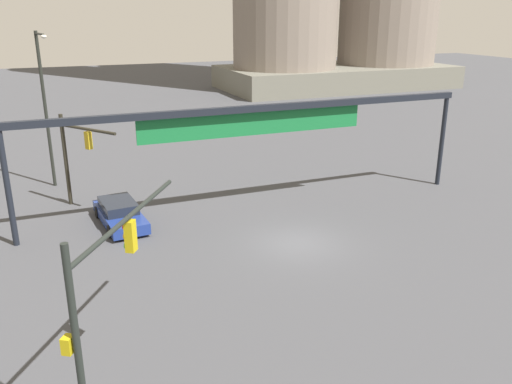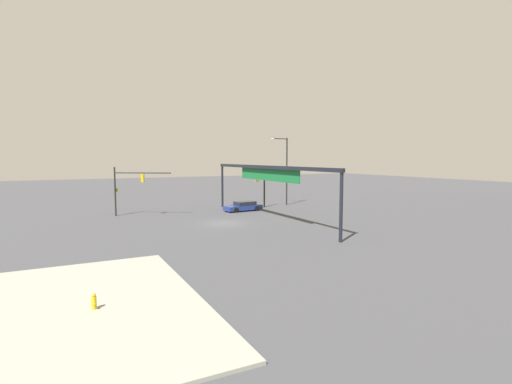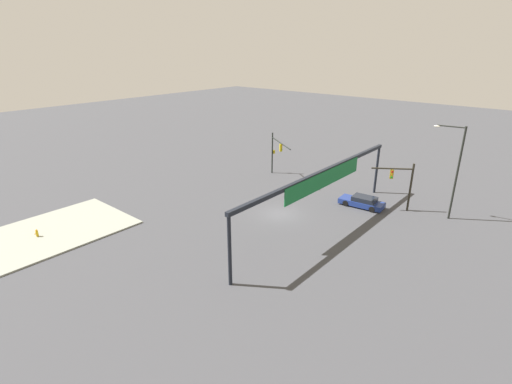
# 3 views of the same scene
# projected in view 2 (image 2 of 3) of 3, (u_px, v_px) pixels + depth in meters

# --- Properties ---
(ground_plane) EXTENTS (191.58, 191.58, 0.00)m
(ground_plane) POSITION_uv_depth(u_px,v_px,m) (224.00, 223.00, 39.59)
(ground_plane) COLOR #3F4045
(sidewalk_corner) EXTENTS (15.31, 9.48, 0.15)m
(sidewalk_corner) POSITION_uv_depth(u_px,v_px,m) (91.00, 307.00, 17.16)
(sidewalk_corner) COLOR gray
(sidewalk_corner) RESTS_ON ground
(traffic_signal_near_corner) EXTENTS (4.10, 5.70, 5.65)m
(traffic_signal_near_corner) POSITION_uv_depth(u_px,v_px,m) (129.00, 183.00, 44.21)
(traffic_signal_near_corner) COLOR black
(traffic_signal_near_corner) RESTS_ON ground
(traffic_signal_opposite_side) EXTENTS (2.58, 3.62, 5.22)m
(traffic_signal_opposite_side) POSITION_uv_depth(u_px,v_px,m) (261.00, 183.00, 51.51)
(traffic_signal_opposite_side) COLOR black
(traffic_signal_opposite_side) RESTS_ON ground
(streetlamp_curved_arm) EXTENTS (0.66, 2.90, 9.49)m
(streetlamp_curved_arm) POSITION_uv_depth(u_px,v_px,m) (285.00, 167.00, 54.39)
(streetlamp_curved_arm) COLOR black
(streetlamp_curved_arm) RESTS_ON ground
(overhead_sign_gantry) EXTENTS (25.32, 0.43, 5.89)m
(overhead_sign_gantry) POSITION_uv_depth(u_px,v_px,m) (266.00, 173.00, 41.40)
(overhead_sign_gantry) COLOR black
(overhead_sign_gantry) RESTS_ON ground
(sedan_car_approaching) EXTENTS (2.27, 4.93, 1.21)m
(sedan_car_approaching) POSITION_uv_depth(u_px,v_px,m) (244.00, 206.00, 48.74)
(sedan_car_approaching) COLOR navy
(sedan_car_approaching) RESTS_ON ground
(fire_hydrant_on_curb) EXTENTS (0.33, 0.22, 0.71)m
(fire_hydrant_on_curb) POSITION_uv_depth(u_px,v_px,m) (94.00, 302.00, 16.75)
(fire_hydrant_on_curb) COLOR gold
(fire_hydrant_on_curb) RESTS_ON sidewalk_corner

